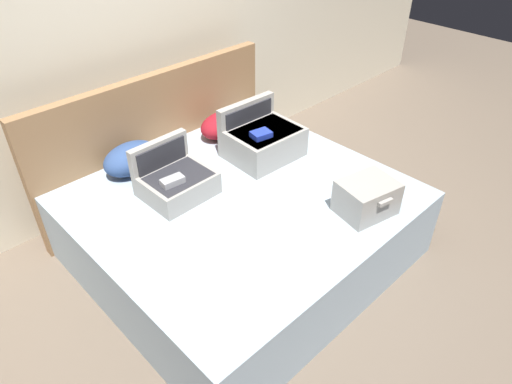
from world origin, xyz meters
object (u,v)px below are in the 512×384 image
(bed, at_px, (242,226))
(hard_case_large, at_px, (263,139))
(pillow_near_headboard, at_px, (224,125))
(pillow_center_head, at_px, (131,158))
(hard_case_medium, at_px, (176,180))
(hard_case_small, at_px, (367,197))

(bed, height_order, hard_case_large, hard_case_large)
(pillow_near_headboard, bearing_deg, pillow_center_head, 175.64)
(pillow_near_headboard, bearing_deg, hard_case_large, -88.66)
(hard_case_large, bearing_deg, bed, -147.60)
(hard_case_large, distance_m, hard_case_medium, 0.74)
(bed, height_order, hard_case_small, hard_case_small)
(hard_case_large, relative_size, pillow_near_headboard, 1.28)
(hard_case_large, relative_size, hard_case_medium, 1.19)
(pillow_center_head, bearing_deg, hard_case_medium, -81.53)
(hard_case_small, bearing_deg, pillow_near_headboard, 102.12)
(bed, xyz_separation_m, pillow_near_headboard, (0.44, 0.68, 0.35))
(hard_case_medium, xyz_separation_m, pillow_near_headboard, (0.72, 0.37, -0.01))
(hard_case_large, xyz_separation_m, pillow_near_headboard, (-0.01, 0.42, -0.04))
(bed, height_order, pillow_near_headboard, pillow_near_headboard)
(pillow_center_head, bearing_deg, hard_case_small, -60.61)
(bed, distance_m, pillow_near_headboard, 0.88)
(hard_case_small, relative_size, pillow_center_head, 0.93)
(bed, xyz_separation_m, hard_case_medium, (-0.28, 0.31, 0.36))
(pillow_near_headboard, bearing_deg, bed, -122.88)
(hard_case_medium, distance_m, pillow_near_headboard, 0.81)
(hard_case_large, height_order, pillow_near_headboard, hard_case_large)
(hard_case_large, height_order, hard_case_small, hard_case_large)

